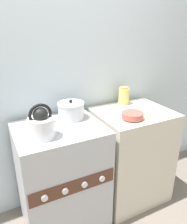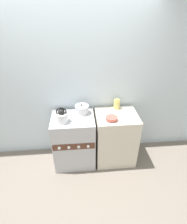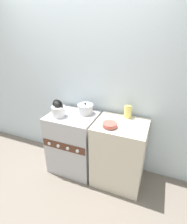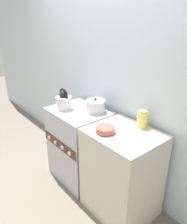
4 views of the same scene
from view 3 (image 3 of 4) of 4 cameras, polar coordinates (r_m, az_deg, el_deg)
ground_plane at (r=2.74m, az=-8.91°, el=-20.53°), size 12.00×12.00×0.00m
wall_back at (r=2.57m, az=-3.66°, el=9.28°), size 7.00×0.06×2.50m
stove at (r=2.63m, az=-6.53°, el=-9.82°), size 0.66×0.57×0.90m
counter at (r=2.43m, az=8.35°, el=-13.21°), size 0.65×0.55×0.90m
kettle at (r=2.36m, az=-11.41°, el=0.68°), size 0.22×0.18×0.24m
cooking_pot at (r=2.41m, az=-2.67°, el=1.00°), size 0.21×0.21×0.16m
enamel_bowl at (r=2.08m, az=5.31°, el=-4.17°), size 0.18×0.18×0.05m
storage_jar at (r=2.32m, az=11.19°, el=0.06°), size 0.10×0.10×0.17m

